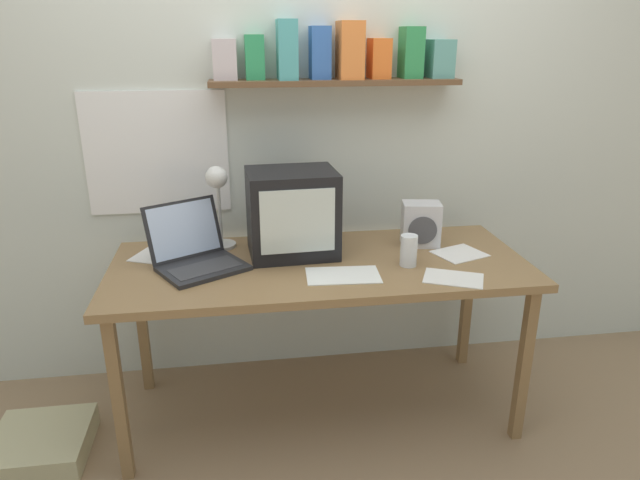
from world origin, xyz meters
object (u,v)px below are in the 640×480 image
Objects in this scene: juice_glass at (409,252)px; open_notebook at (158,254)px; loose_paper_near_laptop at (343,275)px; floor_cushion at (41,445)px; printed_handout at (453,278)px; laptop at (195,251)px; desk_lamp at (218,194)px; crt_monitor at (292,213)px; loose_paper_near_monitor at (459,253)px; space_heater at (421,224)px; corner_desk at (320,275)px.

juice_glass is 0.49× the size of open_notebook.
loose_paper_near_laptop is 1.46m from floor_cushion.
loose_paper_near_laptop is (-0.43, 0.09, 0.00)m from printed_handout.
laptop is 0.28m from desk_lamp.
open_notebook is (-0.59, 0.07, -0.19)m from crt_monitor.
laptop is at bearing -118.53° from desk_lamp.
desk_lamp is 1.26× the size of loose_paper_near_laptop.
juice_glass is (0.89, -0.13, -0.00)m from laptop.
laptop reaches higher than loose_paper_near_laptop.
desk_lamp is 1.53× the size of loose_paper_near_monitor.
crt_monitor is 1.43× the size of printed_handout.
printed_handout is (1.03, -0.29, -0.06)m from laptop.
open_notebook is at bearing -172.45° from space_heater.
desk_lamp reaches higher than juice_glass.
printed_handout is 1.86m from floor_cushion.
space_heater reaches higher than loose_paper_near_monitor.
open_notebook is at bearing 32.13° from floor_cushion.
laptop is (-0.53, 0.04, 0.12)m from corner_desk.
laptop reaches higher than loose_paper_near_monitor.
floor_cushion is (-1.10, -0.25, -0.89)m from crt_monitor.
crt_monitor is 0.74m from printed_handout.
space_heater is at bearing -2.27° from open_notebook.
crt_monitor reaches higher than juice_glass.
crt_monitor is 1.01× the size of desk_lamp.
loose_paper_near_laptop is at bearing -24.53° from open_notebook.
crt_monitor is 1.28× the size of loose_paper_near_laptop.
floor_cushion is at bearing -169.88° from crt_monitor.
juice_glass is (0.47, -0.21, -0.13)m from crt_monitor.
juice_glass is (0.79, -0.30, -0.20)m from desk_lamp.
space_heater is 0.41m from printed_handout.
crt_monitor reaches higher than corner_desk.
desk_lamp is 0.67m from loose_paper_near_laptop.
floor_cushion is (-1.57, -0.04, -0.77)m from juice_glass.
crt_monitor is at bearing 12.94° from floor_cushion.
loose_paper_near_laptop is at bearing -166.71° from juice_glass.
corner_desk is 0.19m from loose_paper_near_laptop.
loose_paper_near_monitor is at bearing 4.26° from floor_cushion.
loose_paper_near_laptop and loose_paper_near_monitor have the same top height.
open_notebook is at bearing 164.88° from corner_desk.
juice_glass is 0.27m from space_heater.
loose_paper_near_laptop is (0.49, -0.37, -0.26)m from desk_lamp.
desk_lamp is 1.29m from floor_cushion.
open_notebook is at bearing 109.13° from laptop.
juice_glass is 0.29m from loose_paper_near_monitor.
printed_handout is 1.09× the size of loose_paper_near_monitor.
printed_handout is (0.01, -0.40, -0.10)m from space_heater.
desk_lamp is at bearing -174.56° from space_heater.
floor_cushion is at bearing 175.87° from printed_handout.
loose_paper_near_laptop is at bearing 167.75° from printed_handout.
open_notebook is at bearing 170.72° from crt_monitor.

